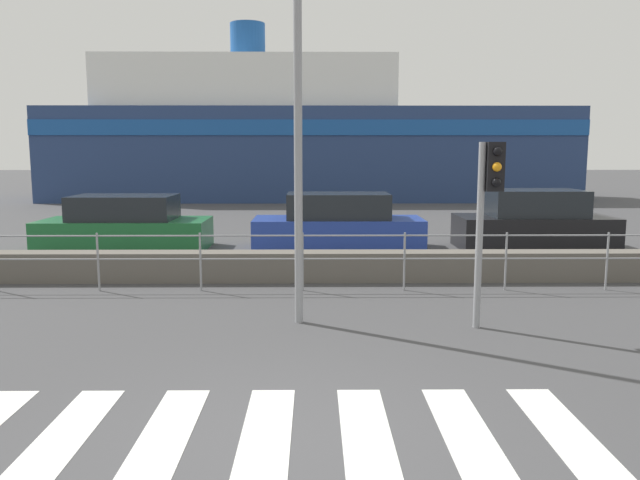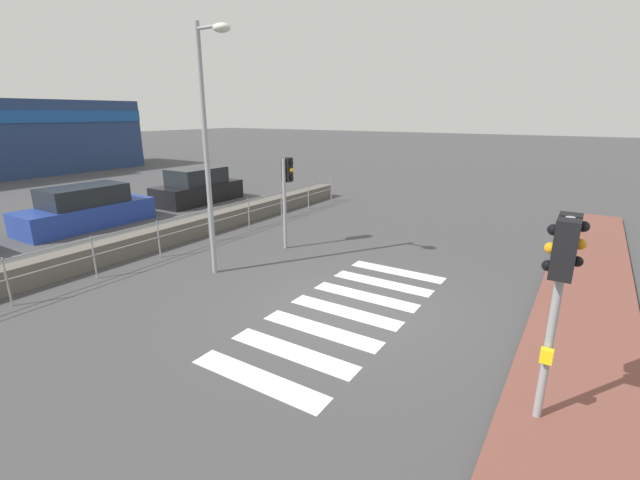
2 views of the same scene
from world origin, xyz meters
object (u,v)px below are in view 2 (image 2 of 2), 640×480
(traffic_light_near, at_px, (562,268))
(parked_car_blue, at_px, (86,210))
(traffic_light_far, at_px, (287,183))
(parked_car_black, at_px, (198,188))
(streetlamp, at_px, (210,126))

(traffic_light_near, relative_size, parked_car_blue, 0.63)
(traffic_light_far, xyz_separation_m, parked_car_black, (3.30, 7.43, -1.29))
(traffic_light_near, distance_m, parked_car_blue, 14.96)
(traffic_light_near, distance_m, traffic_light_far, 8.45)
(traffic_light_near, bearing_deg, parked_car_blue, 80.08)
(traffic_light_far, relative_size, parked_car_blue, 0.60)
(parked_car_blue, bearing_deg, streetlamp, -96.63)
(traffic_light_near, relative_size, streetlamp, 0.48)
(streetlamp, bearing_deg, parked_car_blue, 83.37)
(traffic_light_near, xyz_separation_m, traffic_light_far, (4.39, 7.22, -0.21))
(traffic_light_near, xyz_separation_m, streetlamp, (1.72, 7.36, 1.43))
(parked_car_black, bearing_deg, parked_car_blue, -180.00)
(streetlamp, height_order, parked_car_black, streetlamp)
(streetlamp, relative_size, parked_car_black, 1.45)
(traffic_light_far, distance_m, parked_car_black, 8.24)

